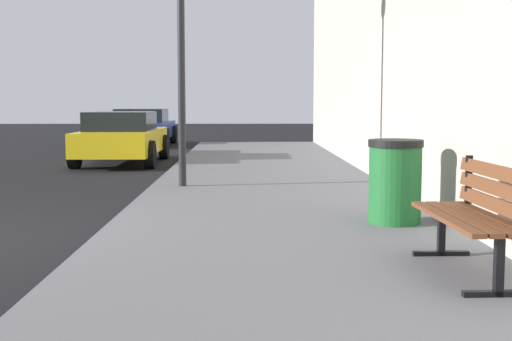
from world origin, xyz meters
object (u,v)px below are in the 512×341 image
(car_blue, at_px, (143,127))
(bench, at_px, (479,210))
(street_lamp, at_px, (181,4))
(trash_bin, at_px, (395,181))
(car_yellow, at_px, (122,137))

(car_blue, bearing_deg, bench, -73.51)
(bench, distance_m, street_lamp, 6.80)
(bench, xyz_separation_m, street_lamp, (-2.86, 5.69, 2.38))
(trash_bin, xyz_separation_m, car_yellow, (-4.69, 9.11, 0.02))
(street_lamp, bearing_deg, car_blue, 101.43)
(bench, xyz_separation_m, car_yellow, (-4.86, 11.38, -0.01))
(car_yellow, height_order, car_blue, same)
(street_lamp, relative_size, car_yellow, 1.02)
(bench, bearing_deg, trash_bin, 92.57)
(trash_bin, relative_size, car_blue, 0.23)
(bench, height_order, trash_bin, trash_bin)
(street_lamp, height_order, car_yellow, street_lamp)
(bench, height_order, car_blue, car_blue)
(bench, height_order, car_yellow, car_yellow)
(car_yellow, bearing_deg, trash_bin, -62.74)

